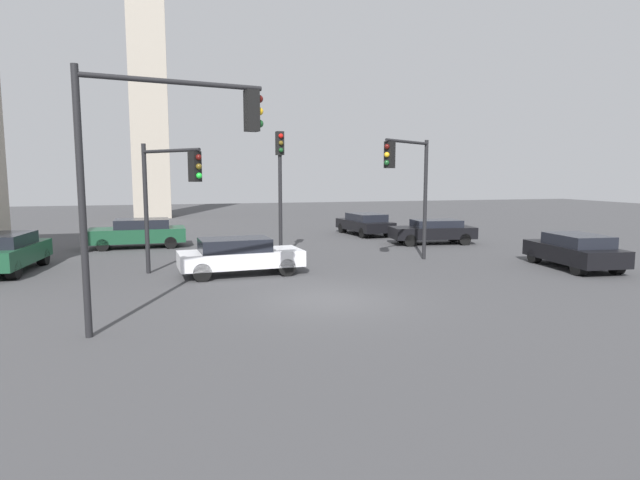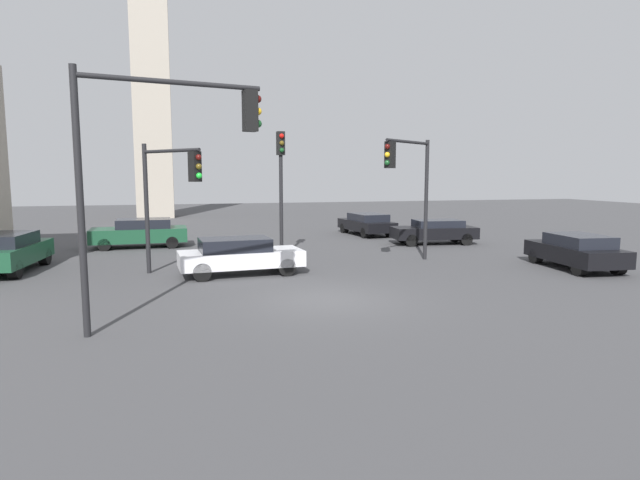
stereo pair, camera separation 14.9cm
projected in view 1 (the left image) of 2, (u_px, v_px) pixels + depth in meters
ground_plane at (326, 300)px, 15.37m from camera, size 107.11×107.11×0.00m
traffic_light_0 at (167, 146)px, 12.12m from camera, size 4.23×1.05×5.95m
traffic_light_1 at (170, 183)px, 18.23m from camera, size 2.00×2.53×4.74m
traffic_light_2 at (280, 171)px, 22.67m from camera, size 0.34×0.47×5.47m
traffic_light_3 at (408, 174)px, 21.14m from camera, size 2.76×2.06×5.08m
car_0 at (139, 233)px, 26.35m from camera, size 4.65×2.16×1.43m
car_1 at (239, 255)px, 19.08m from camera, size 4.54×2.12×1.35m
car_2 at (365, 223)px, 31.88m from camera, size 2.37×4.60×1.31m
car_3 at (6, 252)px, 19.52m from camera, size 2.25×4.59×1.48m
car_4 at (575, 250)px, 20.40m from camera, size 2.28×4.27×1.35m
car_5 at (433, 231)px, 27.71m from camera, size 4.50×2.22×1.28m
skyline_tower at (148, 69)px, 43.79m from camera, size 3.03×3.03×24.74m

